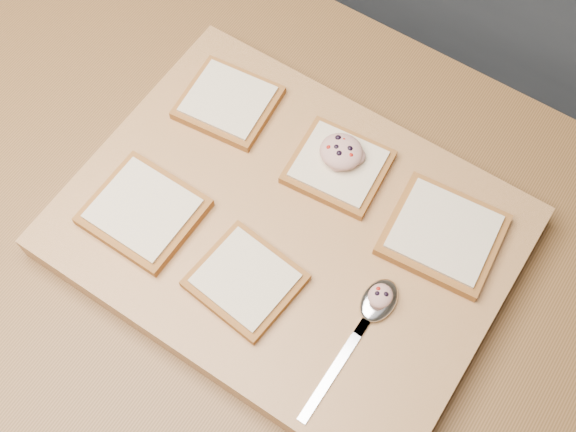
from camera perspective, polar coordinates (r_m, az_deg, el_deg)
name	(u,v)px	position (r m, az deg, el deg)	size (l,w,h in m)	color
ground	(233,380)	(1.76, -4.41, -12.83)	(4.00, 4.00, 0.00)	#515459
island_counter	(215,322)	(1.33, -5.77, -8.31)	(2.00, 0.80, 0.90)	slate
cutting_board	(288,232)	(0.87, 0.00, -1.27)	(0.51, 0.39, 0.04)	tan
bread_far_left	(228,102)	(0.93, -4.74, 8.97)	(0.12, 0.12, 0.02)	#A45B2A
bread_far_center	(338,166)	(0.88, 4.00, 3.93)	(0.12, 0.11, 0.02)	#A45B2A
bread_far_right	(443,234)	(0.86, 12.16, -1.40)	(0.14, 0.13, 0.02)	#A45B2A
bread_near_left	(144,211)	(0.87, -11.33, 0.37)	(0.12, 0.11, 0.02)	#A45B2A
bread_near_center	(245,280)	(0.82, -3.38, -5.09)	(0.12, 0.11, 0.02)	#A45B2A
tuna_salad_dollop	(341,151)	(0.87, 4.23, 5.11)	(0.05, 0.05, 0.02)	#D79789
spoon	(373,310)	(0.81, 6.71, -7.39)	(0.04, 0.19, 0.01)	silver
spoon_salad	(380,296)	(0.80, 7.32, -6.27)	(0.03, 0.03, 0.02)	#D79789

